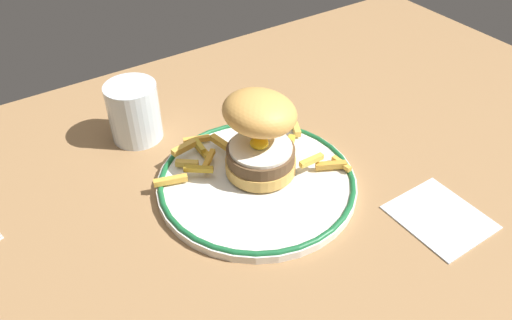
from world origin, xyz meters
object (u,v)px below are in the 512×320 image
at_px(napkin, 440,217).
at_px(burger, 260,132).
at_px(dinner_plate, 256,181).
at_px(water_glass, 135,116).

bearing_deg(napkin, burger, 126.14).
relative_size(burger, napkin, 1.05).
xyz_separation_m(dinner_plate, water_glass, (-0.09, 0.20, 0.03)).
bearing_deg(burger, dinner_plate, -135.91).
xyz_separation_m(burger, water_glass, (-0.11, 0.18, -0.04)).
height_order(water_glass, napkin, water_glass).
bearing_deg(dinner_plate, napkin, -48.09).
xyz_separation_m(dinner_plate, burger, (0.02, 0.02, 0.07)).
xyz_separation_m(water_glass, napkin, (0.26, -0.39, -0.04)).
distance_m(dinner_plate, napkin, 0.25).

